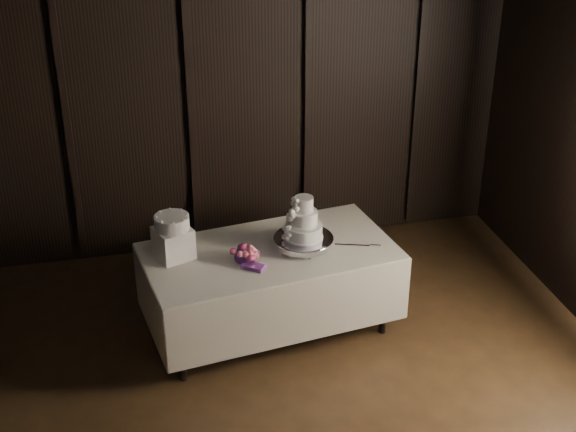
{
  "coord_description": "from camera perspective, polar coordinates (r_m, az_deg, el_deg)",
  "views": [
    {
      "loc": [
        -0.68,
        -3.5,
        3.91
      ],
      "look_at": [
        0.56,
        1.94,
        1.05
      ],
      "focal_mm": 50.0,
      "sensor_mm": 36.0,
      "label": 1
    }
  ],
  "objects": [
    {
      "name": "bouquet",
      "position": [
        6.21,
        -3.15,
        -2.74
      ],
      "size": [
        0.46,
        0.48,
        0.18
      ],
      "primitive_type": null,
      "rotation": [
        0.0,
        0.0,
        -0.66
      ],
      "color": "#D65A6E",
      "rests_on": "display_table"
    },
    {
      "name": "cake_stand",
      "position": [
        6.4,
        1.11,
        -1.9
      ],
      "size": [
        0.5,
        0.5,
        0.09
      ],
      "primitive_type": "cylinder",
      "rotation": [
        0.0,
        0.0,
        0.03
      ],
      "color": "silver",
      "rests_on": "display_table"
    },
    {
      "name": "room",
      "position": [
        4.3,
        -1.53,
        -6.96
      ],
      "size": [
        6.08,
        7.08,
        3.08
      ],
      "color": "black",
      "rests_on": "ground"
    },
    {
      "name": "box_pedestal",
      "position": [
        6.29,
        -8.16,
        -1.89
      ],
      "size": [
        0.34,
        0.34,
        0.25
      ],
      "primitive_type": "cube",
      "rotation": [
        0.0,
        0.0,
        0.37
      ],
      "color": "white",
      "rests_on": "display_table"
    },
    {
      "name": "display_table",
      "position": [
        6.56,
        -1.28,
        -5.06
      ],
      "size": [
        2.12,
        1.32,
        0.76
      ],
      "rotation": [
        0.0,
        0.0,
        0.15
      ],
      "color": "beige",
      "rests_on": "ground"
    },
    {
      "name": "cake_knife",
      "position": [
        6.46,
        4.58,
        -2.07
      ],
      "size": [
        0.36,
        0.14,
        0.01
      ],
      "primitive_type": "cube",
      "rotation": [
        0.0,
        0.0,
        -0.32
      ],
      "color": "silver",
      "rests_on": "display_table"
    },
    {
      "name": "small_cake",
      "position": [
        6.21,
        -8.26,
        -0.45
      ],
      "size": [
        0.35,
        0.35,
        0.11
      ],
      "primitive_type": "cylinder",
      "rotation": [
        0.0,
        0.0,
        -0.41
      ],
      "color": "white",
      "rests_on": "box_pedestal"
    },
    {
      "name": "wedding_cake",
      "position": [
        6.29,
        0.92,
        -0.51
      ],
      "size": [
        0.34,
        0.3,
        0.36
      ],
      "rotation": [
        0.0,
        0.0,
        0.2
      ],
      "color": "white",
      "rests_on": "cake_stand"
    }
  ]
}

